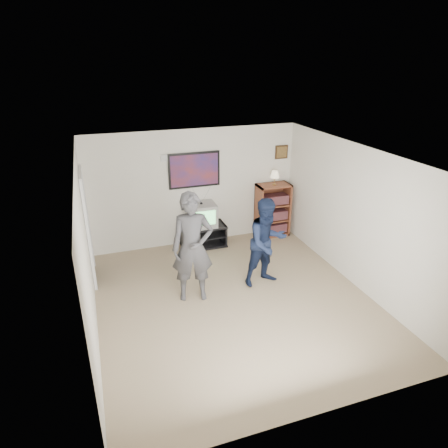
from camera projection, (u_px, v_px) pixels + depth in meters
room_shell at (228, 226)px, 6.61m from camera, size 4.51×5.00×2.51m
media_stand at (203, 236)px, 8.68m from camera, size 0.96×0.53×0.48m
crt_television at (202, 215)px, 8.47m from camera, size 0.59×0.51×0.50m
bookshelf at (273, 210)px, 9.07m from camera, size 0.74×0.42×1.22m
table_lamp at (275, 178)px, 8.75m from camera, size 0.20×0.20×0.31m
person_tall at (193, 248)px, 6.55m from camera, size 0.77×0.58×1.89m
person_short at (267, 242)px, 7.05m from camera, size 0.88×0.73×1.62m
controller_left at (187, 231)px, 6.59m from camera, size 0.07×0.13×0.04m
controller_right at (259, 220)px, 7.15m from camera, size 0.05×0.12×0.03m
poster at (194, 170)px, 8.31m from camera, size 1.10×0.03×0.75m
air_vent at (167, 158)px, 8.03m from camera, size 0.28×0.02×0.14m
small_picture at (281, 152)px, 8.81m from camera, size 0.30×0.03×0.30m
doorway at (87, 229)px, 7.13m from camera, size 0.03×0.85×2.00m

